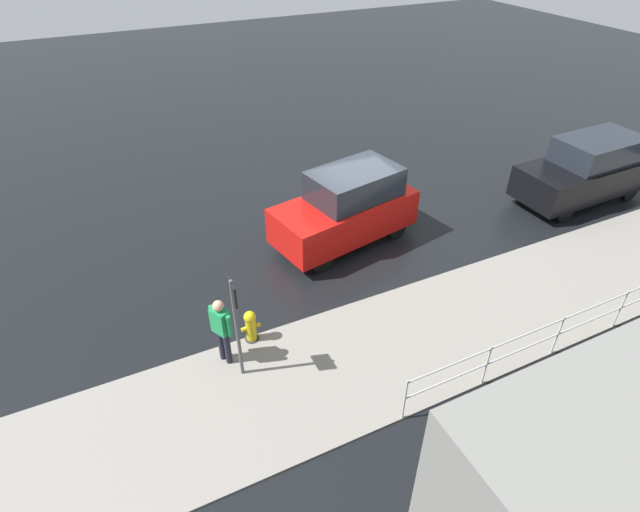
% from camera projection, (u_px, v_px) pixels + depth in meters
% --- Properties ---
extents(ground_plane, '(60.00, 60.00, 0.00)m').
position_uv_depth(ground_plane, '(357.00, 233.00, 14.17)').
color(ground_plane, black).
extents(kerb_strip, '(24.00, 3.20, 0.04)m').
position_uv_depth(kerb_strip, '(449.00, 326.00, 11.09)').
color(kerb_strip, gray).
rests_on(kerb_strip, ground).
extents(moving_hatchback, '(4.15, 2.41, 2.06)m').
position_uv_depth(moving_hatchback, '(347.00, 208.00, 13.31)').
color(moving_hatchback, red).
rests_on(moving_hatchback, ground).
extents(parked_sedan, '(4.33, 1.83, 1.98)m').
position_uv_depth(parked_sedan, '(587.00, 170.00, 15.24)').
color(parked_sedan, black).
rests_on(parked_sedan, ground).
extents(fire_hydrant, '(0.42, 0.31, 0.80)m').
position_uv_depth(fire_hydrant, '(251.00, 327.00, 10.54)').
color(fire_hydrant, gold).
rests_on(fire_hydrant, ground).
extents(pedestrian, '(0.38, 0.52, 1.62)m').
position_uv_depth(pedestrian, '(222.00, 327.00, 9.73)').
color(pedestrian, '#1E8C4C').
rests_on(pedestrian, ground).
extents(metal_railing, '(9.27, 0.04, 1.05)m').
position_uv_depth(metal_railing, '(593.00, 315.00, 10.35)').
color(metal_railing, '#B7BABF').
rests_on(metal_railing, ground).
extents(sign_post, '(0.07, 0.44, 2.40)m').
position_uv_depth(sign_post, '(235.00, 316.00, 9.09)').
color(sign_post, '#4C4C51').
rests_on(sign_post, ground).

